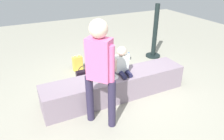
{
  "coord_description": "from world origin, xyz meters",
  "views": [
    {
      "loc": [
        -1.42,
        -2.76,
        2.11
      ],
      "look_at": [
        -0.19,
        -0.23,
        0.68
      ],
      "focal_mm": 33.48,
      "sensor_mm": 36.0,
      "label": 1
    }
  ],
  "objects_px": {
    "party_cup_red": "(124,72)",
    "handbag_brown_canvas": "(118,76)",
    "child_seated": "(122,62)",
    "handbag_black_leather": "(84,76)",
    "water_bottle_near_gift": "(129,57)",
    "adult_standing": "(100,66)",
    "cake_plate": "(112,76)",
    "gift_bag": "(78,63)"
  },
  "relations": [
    {
      "from": "cake_plate",
      "to": "handbag_black_leather",
      "type": "bearing_deg",
      "value": 106.97
    },
    {
      "from": "child_seated",
      "to": "party_cup_red",
      "type": "xyz_separation_m",
      "value": [
        0.41,
        0.65,
        -0.58
      ]
    },
    {
      "from": "party_cup_red",
      "to": "handbag_brown_canvas",
      "type": "relative_size",
      "value": 0.36
    },
    {
      "from": "adult_standing",
      "to": "handbag_black_leather",
      "type": "xyz_separation_m",
      "value": [
        0.17,
        1.24,
        -0.8
      ]
    },
    {
      "from": "child_seated",
      "to": "handbag_brown_canvas",
      "type": "bearing_deg",
      "value": 70.83
    },
    {
      "from": "water_bottle_near_gift",
      "to": "handbag_brown_canvas",
      "type": "relative_size",
      "value": 0.65
    },
    {
      "from": "handbag_brown_canvas",
      "to": "party_cup_red",
      "type": "bearing_deg",
      "value": 35.29
    },
    {
      "from": "adult_standing",
      "to": "gift_bag",
      "type": "xyz_separation_m",
      "value": [
        0.21,
        1.79,
        -0.76
      ]
    },
    {
      "from": "party_cup_red",
      "to": "handbag_brown_canvas",
      "type": "bearing_deg",
      "value": -144.71
    },
    {
      "from": "party_cup_red",
      "to": "adult_standing",
      "type": "bearing_deg",
      "value": -131.31
    },
    {
      "from": "child_seated",
      "to": "gift_bag",
      "type": "bearing_deg",
      "value": 108.02
    },
    {
      "from": "cake_plate",
      "to": "handbag_brown_canvas",
      "type": "height_order",
      "value": "cake_plate"
    },
    {
      "from": "child_seated",
      "to": "handbag_black_leather",
      "type": "bearing_deg",
      "value": 122.2
    },
    {
      "from": "adult_standing",
      "to": "cake_plate",
      "type": "height_order",
      "value": "adult_standing"
    },
    {
      "from": "party_cup_red",
      "to": "handbag_black_leather",
      "type": "bearing_deg",
      "value": 175.27
    },
    {
      "from": "gift_bag",
      "to": "water_bottle_near_gift",
      "type": "relative_size",
      "value": 1.87
    },
    {
      "from": "child_seated",
      "to": "party_cup_red",
      "type": "relative_size",
      "value": 4.46
    },
    {
      "from": "adult_standing",
      "to": "handbag_black_leather",
      "type": "bearing_deg",
      "value": 82.15
    },
    {
      "from": "child_seated",
      "to": "adult_standing",
      "type": "height_order",
      "value": "adult_standing"
    },
    {
      "from": "gift_bag",
      "to": "handbag_black_leather",
      "type": "bearing_deg",
      "value": -94.47
    },
    {
      "from": "cake_plate",
      "to": "handbag_black_leather",
      "type": "xyz_separation_m",
      "value": [
        -0.24,
        0.77,
        -0.32
      ]
    },
    {
      "from": "gift_bag",
      "to": "handbag_black_leather",
      "type": "distance_m",
      "value": 0.55
    },
    {
      "from": "gift_bag",
      "to": "handbag_black_leather",
      "type": "height_order",
      "value": "gift_bag"
    },
    {
      "from": "water_bottle_near_gift",
      "to": "child_seated",
      "type": "bearing_deg",
      "value": -124.91
    },
    {
      "from": "cake_plate",
      "to": "party_cup_red",
      "type": "height_order",
      "value": "cake_plate"
    },
    {
      "from": "gift_bag",
      "to": "handbag_brown_canvas",
      "type": "xyz_separation_m",
      "value": [
        0.58,
        -0.78,
        -0.06
      ]
    },
    {
      "from": "water_bottle_near_gift",
      "to": "handbag_black_leather",
      "type": "distance_m",
      "value": 1.42
    },
    {
      "from": "handbag_black_leather",
      "to": "handbag_brown_canvas",
      "type": "relative_size",
      "value": 1.2
    },
    {
      "from": "handbag_black_leather",
      "to": "handbag_brown_canvas",
      "type": "xyz_separation_m",
      "value": [
        0.62,
        -0.24,
        -0.03
      ]
    },
    {
      "from": "party_cup_red",
      "to": "cake_plate",
      "type": "bearing_deg",
      "value": -131.56
    },
    {
      "from": "adult_standing",
      "to": "water_bottle_near_gift",
      "type": "relative_size",
      "value": 7.91
    },
    {
      "from": "water_bottle_near_gift",
      "to": "party_cup_red",
      "type": "distance_m",
      "value": 0.76
    },
    {
      "from": "child_seated",
      "to": "handbag_brown_canvas",
      "type": "xyz_separation_m",
      "value": [
        0.17,
        0.48,
        -0.54
      ]
    },
    {
      "from": "child_seated",
      "to": "handbag_brown_canvas",
      "type": "relative_size",
      "value": 1.63
    },
    {
      "from": "cake_plate",
      "to": "water_bottle_near_gift",
      "type": "xyz_separation_m",
      "value": [
        1.09,
        1.3,
        -0.36
      ]
    },
    {
      "from": "cake_plate",
      "to": "handbag_brown_canvas",
      "type": "relative_size",
      "value": 0.75
    },
    {
      "from": "adult_standing",
      "to": "gift_bag",
      "type": "relative_size",
      "value": 4.24
    },
    {
      "from": "adult_standing",
      "to": "cake_plate",
      "type": "distance_m",
      "value": 0.79
    },
    {
      "from": "handbag_black_leather",
      "to": "adult_standing",
      "type": "bearing_deg",
      "value": -97.85
    },
    {
      "from": "child_seated",
      "to": "gift_bag",
      "type": "distance_m",
      "value": 1.41
    },
    {
      "from": "adult_standing",
      "to": "party_cup_red",
      "type": "distance_m",
      "value": 1.79
    },
    {
      "from": "child_seated",
      "to": "cake_plate",
      "type": "xyz_separation_m",
      "value": [
        -0.22,
        -0.05,
        -0.19
      ]
    }
  ]
}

